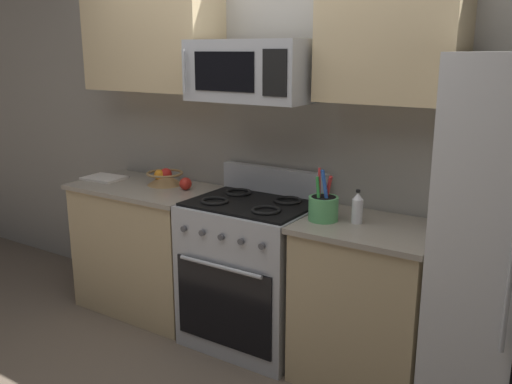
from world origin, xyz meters
TOP-DOWN VIEW (x-y plane):
  - wall_back at (0.00, 1.02)m, footprint 8.00×0.10m
  - counter_left at (-0.89, 0.65)m, footprint 1.00×0.60m
  - range_oven at (-0.00, 0.65)m, footprint 0.76×0.64m
  - counter_right at (0.76, 0.65)m, footprint 0.74×0.60m
  - microwave at (-0.00, 0.68)m, footprint 0.73×0.44m
  - upper_cabinets_left at (-0.89, 0.80)m, footprint 0.99×0.34m
  - upper_cabinets_right at (0.77, 0.80)m, footprint 0.73×0.34m
  - utensil_crock at (0.51, 0.60)m, footprint 0.16×0.16m
  - fruit_basket at (-0.79, 0.75)m, footprint 0.25×0.25m
  - apple_loose at (-0.57, 0.72)m, footprint 0.08×0.08m
  - cutting_board at (-1.27, 0.64)m, footprint 0.30×0.23m
  - bottle_vinegar at (0.68, 0.65)m, footprint 0.06×0.06m

SIDE VIEW (x-z plane):
  - counter_left at x=-0.89m, z-range 0.00..0.91m
  - counter_right at x=0.76m, z-range 0.00..0.91m
  - range_oven at x=0.00m, z-range -0.07..1.02m
  - cutting_board at x=-1.27m, z-range 0.91..0.93m
  - apple_loose at x=-0.57m, z-range 0.91..0.99m
  - fruit_basket at x=-0.79m, z-range 0.90..1.02m
  - utensil_crock at x=0.51m, z-range 0.84..1.13m
  - bottle_vinegar at x=0.68m, z-range 0.90..1.09m
  - wall_back at x=0.00m, z-range 0.00..2.60m
  - microwave at x=0.00m, z-range 1.53..1.88m
  - upper_cabinets_right at x=0.77m, z-range 1.55..2.19m
  - upper_cabinets_left at x=-0.89m, z-range 1.55..2.19m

